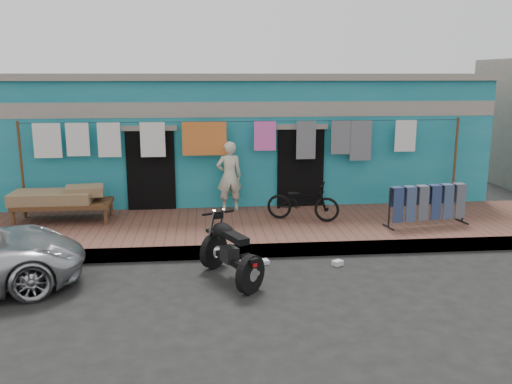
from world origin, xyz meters
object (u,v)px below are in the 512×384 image
at_px(motorcycle, 231,249).
at_px(charpoy, 64,205).
at_px(bicycle, 303,197).
at_px(jeans_rack, 427,205).
at_px(seated_person, 229,176).

height_order(motorcycle, charpoy, motorcycle).
bearing_deg(bicycle, motorcycle, 167.96).
bearing_deg(jeans_rack, seated_person, 157.64).
bearing_deg(jeans_rack, charpoy, 172.08).
xyz_separation_m(charpoy, jeans_rack, (7.63, -1.06, 0.08)).
height_order(bicycle, charpoy, bicycle).
bearing_deg(charpoy, bicycle, -4.60).
bearing_deg(bicycle, charpoy, 105.46).
distance_m(bicycle, motorcycle, 3.20).
bearing_deg(charpoy, seated_person, 9.51).
distance_m(charpoy, jeans_rack, 7.70).
bearing_deg(jeans_rack, bicycle, 165.47).
bearing_deg(seated_person, jeans_rack, 150.00).
relative_size(seated_person, jeans_rack, 0.86).
xyz_separation_m(motorcycle, jeans_rack, (4.20, 2.06, 0.16)).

